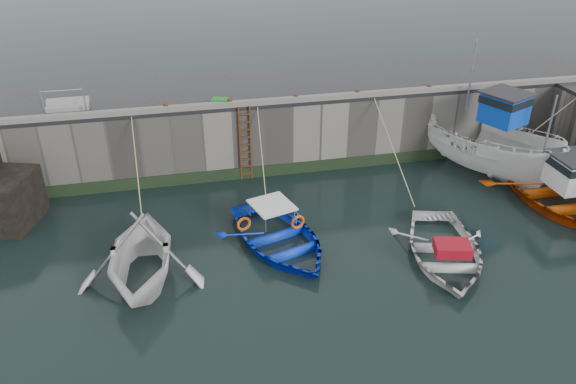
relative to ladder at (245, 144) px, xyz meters
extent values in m
plane|color=black|center=(2.00, -9.91, -1.59)|extent=(120.00, 120.00, 0.00)
cube|color=slate|center=(2.00, 2.59, -0.09)|extent=(30.00, 5.00, 3.00)
cube|color=black|center=(2.00, 2.59, 1.49)|extent=(30.00, 5.00, 0.16)
cube|color=slate|center=(2.00, 0.24, 1.67)|extent=(30.00, 0.30, 0.20)
cube|color=black|center=(2.00, 0.05, -1.34)|extent=(30.00, 0.08, 0.50)
cylinder|color=#3F1E0F|center=(-0.22, 0.01, 0.01)|extent=(0.07, 0.07, 3.20)
cylinder|color=#3F1E0F|center=(0.22, 0.01, 0.01)|extent=(0.07, 0.07, 3.20)
cube|color=#3F1E0F|center=(0.00, -0.01, -1.34)|extent=(0.44, 0.06, 0.05)
cube|color=#3F1E0F|center=(0.00, -0.01, -1.01)|extent=(0.44, 0.06, 0.05)
cube|color=#3F1E0F|center=(0.00, -0.01, -0.68)|extent=(0.44, 0.06, 0.05)
cube|color=#3F1E0F|center=(0.00, -0.01, -0.35)|extent=(0.44, 0.06, 0.05)
cube|color=#3F1E0F|center=(0.00, -0.01, -0.02)|extent=(0.44, 0.06, 0.05)
cube|color=#3F1E0F|center=(0.00, -0.01, 0.31)|extent=(0.44, 0.06, 0.05)
cube|color=#3F1E0F|center=(0.00, -0.01, 0.64)|extent=(0.44, 0.06, 0.05)
cube|color=#3F1E0F|center=(0.00, -0.01, 0.97)|extent=(0.44, 0.06, 0.05)
cube|color=#3F1E0F|center=(0.00, -0.01, 1.30)|extent=(0.44, 0.06, 0.05)
imported|color=silver|center=(-4.20, -6.07, -1.59)|extent=(4.57, 5.17, 2.54)
imported|color=#0E35D4|center=(0.36, -5.11, -1.59)|extent=(4.92, 5.90, 1.05)
imported|color=silver|center=(5.59, -6.99, -1.59)|extent=(4.69, 5.69, 1.02)
imported|color=white|center=(10.02, -1.37, -0.56)|extent=(5.35, 7.61, 2.76)
cube|color=blue|center=(10.27, -1.92, 1.41)|extent=(1.89, 1.94, 1.20)
cube|color=black|center=(10.27, -1.92, 1.76)|extent=(1.97, 2.02, 0.28)
cube|color=#262628|center=(10.27, -1.92, 2.05)|extent=(2.15, 2.20, 0.08)
cylinder|color=#A5A8AD|center=(9.54, -0.27, 2.31)|extent=(0.08, 0.08, 3.00)
imported|color=#E5530C|center=(11.50, -4.42, -1.31)|extent=(4.39, 6.14, 1.27)
cube|color=white|center=(11.50, -5.02, -0.07)|extent=(1.40, 1.50, 1.20)
cube|color=black|center=(11.50, -5.02, 0.28)|extent=(1.47, 1.56, 0.28)
cylinder|color=#A5A8AD|center=(11.50, -3.22, 0.83)|extent=(0.08, 0.08, 3.00)
cube|color=#15781A|center=(-0.87, 0.52, 1.70)|extent=(0.74, 0.60, 0.27)
cylinder|color=#A5A8AD|center=(-7.50, 0.69, 2.07)|extent=(0.05, 0.05, 1.00)
cylinder|color=#A5A8AD|center=(-6.00, 0.69, 2.07)|extent=(0.05, 0.05, 1.00)
cylinder|color=#A5A8AD|center=(-6.75, 0.69, 2.53)|extent=(1.50, 0.05, 0.05)
cube|color=gray|center=(-6.75, 1.19, 1.66)|extent=(1.60, 0.35, 0.18)
cube|color=gray|center=(-6.75, 1.54, 1.84)|extent=(1.60, 0.35, 0.18)
cylinder|color=#3F1E0F|center=(-3.00, 0.34, 1.71)|extent=(0.18, 0.18, 0.28)
cylinder|color=#3F1E0F|center=(-0.50, 0.34, 1.71)|extent=(0.18, 0.18, 0.28)
cylinder|color=#3F1E0F|center=(2.20, 0.34, 1.71)|extent=(0.18, 0.18, 0.28)
cylinder|color=#3F1E0F|center=(4.80, 0.34, 1.71)|extent=(0.18, 0.18, 0.28)
cylinder|color=#3F1E0F|center=(8.00, 0.34, 1.71)|extent=(0.18, 0.18, 0.28)
camera|label=1|loc=(-2.77, -20.86, 9.39)|focal=35.00mm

